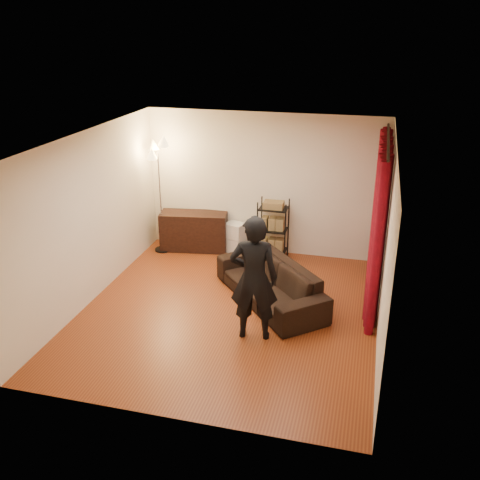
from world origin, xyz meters
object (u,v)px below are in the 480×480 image
(storage_boxes, at_px, (235,238))
(floor_lamp, at_px, (160,197))
(sofa, at_px, (270,282))
(person, at_px, (254,278))
(wire_shelf, at_px, (273,230))
(media_cabinet, at_px, (194,231))

(storage_boxes, distance_m, floor_lamp, 1.63)
(sofa, xyz_separation_m, storage_boxes, (-1.05, 1.77, -0.02))
(sofa, relative_size, storage_boxes, 3.68)
(person, bearing_deg, sofa, -100.07)
(person, distance_m, storage_boxes, 3.09)
(person, xyz_separation_m, floor_lamp, (-2.43, 2.58, 0.18))
(wire_shelf, relative_size, floor_lamp, 0.53)
(storage_boxes, distance_m, wire_shelf, 0.81)
(floor_lamp, bearing_deg, wire_shelf, 4.89)
(media_cabinet, height_order, floor_lamp, floor_lamp)
(storage_boxes, relative_size, wire_shelf, 0.53)
(person, bearing_deg, media_cabinet, -65.37)
(person, xyz_separation_m, wire_shelf, (-0.27, 2.77, -0.34))
(media_cabinet, relative_size, floor_lamp, 0.59)
(person, bearing_deg, wire_shelf, -93.29)
(sofa, distance_m, floor_lamp, 2.98)
(wire_shelf, height_order, floor_lamp, floor_lamp)
(sofa, bearing_deg, wire_shelf, 148.64)
(floor_lamp, bearing_deg, storage_boxes, 10.94)
(person, relative_size, wire_shelf, 1.60)
(sofa, bearing_deg, media_cabinet, -173.65)
(storage_boxes, height_order, floor_lamp, floor_lamp)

